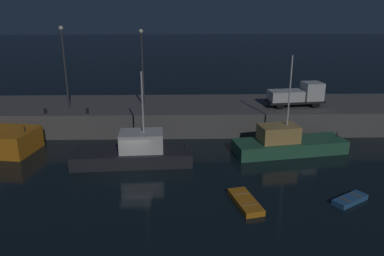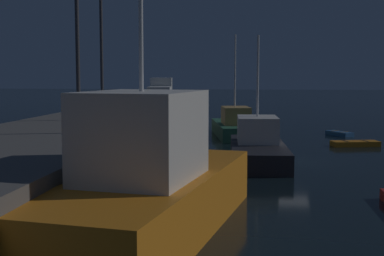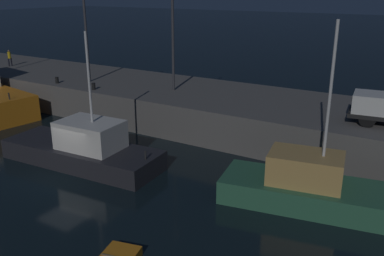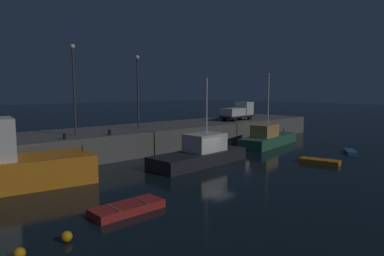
{
  "view_description": "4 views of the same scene",
  "coord_description": "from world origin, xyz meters",
  "px_view_note": "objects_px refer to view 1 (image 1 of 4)",
  "views": [
    {
      "loc": [
        3.92,
        -27.59,
        12.63
      ],
      "look_at": [
        4.71,
        6.18,
        1.7
      ],
      "focal_mm": 35.03,
      "sensor_mm": 36.0,
      "label": 1
    },
    {
      "loc": [
        -33.98,
        1.81,
        5.4
      ],
      "look_at": [
        1.67,
        6.24,
        1.85
      ],
      "focal_mm": 51.21,
      "sensor_mm": 36.0,
      "label": 2
    },
    {
      "loc": [
        17.27,
        -14.59,
        10.05
      ],
      "look_at": [
        4.77,
        6.01,
        1.95
      ],
      "focal_mm": 39.44,
      "sensor_mm": 36.0,
      "label": 3
    },
    {
      "loc": [
        -21.39,
        -19.9,
        6.64
      ],
      "look_at": [
        5.55,
        9.32,
        2.29
      ],
      "focal_mm": 31.71,
      "sensor_mm": 36.0,
      "label": 4
    }
  ],
  "objects_px": {
    "dinghy_red_small": "(245,202)",
    "fishing_boat_blue": "(287,143)",
    "fishing_trawler_red": "(135,152)",
    "dinghy_orange_near": "(350,200)",
    "lamp_post_west": "(64,62)",
    "lamp_post_east": "(142,62)",
    "bollard_west": "(87,111)",
    "bollard_central": "(45,111)",
    "utility_truck": "(298,95)"
  },
  "relations": [
    {
      "from": "fishing_trawler_red",
      "to": "dinghy_orange_near",
      "type": "distance_m",
      "value": 16.97
    },
    {
      "from": "lamp_post_east",
      "to": "bollard_central",
      "type": "relative_size",
      "value": 15.74
    },
    {
      "from": "utility_truck",
      "to": "fishing_trawler_red",
      "type": "bearing_deg",
      "value": -150.85
    },
    {
      "from": "bollard_west",
      "to": "bollard_central",
      "type": "relative_size",
      "value": 1.04
    },
    {
      "from": "dinghy_orange_near",
      "to": "bollard_central",
      "type": "relative_size",
      "value": 5.51
    },
    {
      "from": "dinghy_red_small",
      "to": "bollard_central",
      "type": "bearing_deg",
      "value": 141.8
    },
    {
      "from": "dinghy_red_small",
      "to": "fishing_boat_blue",
      "type": "bearing_deg",
      "value": 60.66
    },
    {
      "from": "bollard_central",
      "to": "dinghy_red_small",
      "type": "bearing_deg",
      "value": -38.2
    },
    {
      "from": "fishing_trawler_red",
      "to": "dinghy_orange_near",
      "type": "bearing_deg",
      "value": -24.75
    },
    {
      "from": "fishing_boat_blue",
      "to": "bollard_central",
      "type": "height_order",
      "value": "fishing_boat_blue"
    },
    {
      "from": "bollard_west",
      "to": "fishing_trawler_red",
      "type": "bearing_deg",
      "value": -50.72
    },
    {
      "from": "lamp_post_west",
      "to": "fishing_trawler_red",
      "type": "bearing_deg",
      "value": -47.96
    },
    {
      "from": "dinghy_red_small",
      "to": "bollard_central",
      "type": "height_order",
      "value": "bollard_central"
    },
    {
      "from": "lamp_post_east",
      "to": "bollard_west",
      "type": "relative_size",
      "value": 15.13
    },
    {
      "from": "fishing_trawler_red",
      "to": "lamp_post_west",
      "type": "bearing_deg",
      "value": 132.04
    },
    {
      "from": "fishing_trawler_red",
      "to": "bollard_west",
      "type": "relative_size",
      "value": 19.09
    },
    {
      "from": "dinghy_red_small",
      "to": "lamp_post_east",
      "type": "distance_m",
      "value": 20.23
    },
    {
      "from": "lamp_post_west",
      "to": "bollard_west",
      "type": "height_order",
      "value": "lamp_post_west"
    },
    {
      "from": "lamp_post_east",
      "to": "fishing_boat_blue",
      "type": "bearing_deg",
      "value": -29.64
    },
    {
      "from": "fishing_boat_blue",
      "to": "bollard_west",
      "type": "relative_size",
      "value": 19.84
    },
    {
      "from": "lamp_post_east",
      "to": "lamp_post_west",
      "type": "bearing_deg",
      "value": -172.06
    },
    {
      "from": "bollard_west",
      "to": "fishing_boat_blue",
      "type": "bearing_deg",
      "value": -13.74
    },
    {
      "from": "lamp_post_west",
      "to": "bollard_west",
      "type": "bearing_deg",
      "value": -40.37
    },
    {
      "from": "lamp_post_east",
      "to": "bollard_central",
      "type": "distance_m",
      "value": 10.92
    },
    {
      "from": "fishing_boat_blue",
      "to": "lamp_post_west",
      "type": "distance_m",
      "value": 23.25
    },
    {
      "from": "dinghy_red_small",
      "to": "bollard_west",
      "type": "bearing_deg",
      "value": 134.49
    },
    {
      "from": "lamp_post_east",
      "to": "bollard_central",
      "type": "bearing_deg",
      "value": -162.76
    },
    {
      "from": "dinghy_orange_near",
      "to": "lamp_post_west",
      "type": "height_order",
      "value": "lamp_post_west"
    },
    {
      "from": "fishing_trawler_red",
      "to": "lamp_post_east",
      "type": "bearing_deg",
      "value": 90.88
    },
    {
      "from": "dinghy_orange_near",
      "to": "bollard_central",
      "type": "bearing_deg",
      "value": 150.94
    },
    {
      "from": "fishing_boat_blue",
      "to": "dinghy_red_small",
      "type": "xyz_separation_m",
      "value": [
        -5.23,
        -9.31,
        -0.71
      ]
    },
    {
      "from": "fishing_trawler_red",
      "to": "bollard_central",
      "type": "distance_m",
      "value": 11.99
    },
    {
      "from": "dinghy_orange_near",
      "to": "lamp_post_east",
      "type": "height_order",
      "value": "lamp_post_east"
    },
    {
      "from": "dinghy_red_small",
      "to": "bollard_west",
      "type": "relative_size",
      "value": 6.99
    },
    {
      "from": "utility_truck",
      "to": "bollard_central",
      "type": "relative_size",
      "value": 12.3
    },
    {
      "from": "fishing_trawler_red",
      "to": "lamp_post_east",
      "type": "height_order",
      "value": "lamp_post_east"
    },
    {
      "from": "fishing_boat_blue",
      "to": "bollard_central",
      "type": "bearing_deg",
      "value": 168.33
    },
    {
      "from": "fishing_trawler_red",
      "to": "bollard_west",
      "type": "height_order",
      "value": "fishing_trawler_red"
    },
    {
      "from": "dinghy_orange_near",
      "to": "lamp_post_west",
      "type": "relative_size",
      "value": 0.33
    },
    {
      "from": "dinghy_orange_near",
      "to": "dinghy_red_small",
      "type": "height_order",
      "value": "dinghy_red_small"
    },
    {
      "from": "fishing_trawler_red",
      "to": "utility_truck",
      "type": "xyz_separation_m",
      "value": [
        16.27,
        9.07,
        2.78
      ]
    },
    {
      "from": "lamp_post_west",
      "to": "utility_truck",
      "type": "distance_m",
      "value": 24.41
    },
    {
      "from": "fishing_boat_blue",
      "to": "fishing_trawler_red",
      "type": "bearing_deg",
      "value": -171.29
    },
    {
      "from": "fishing_trawler_red",
      "to": "dinghy_orange_near",
      "type": "relative_size",
      "value": 3.6
    },
    {
      "from": "fishing_boat_blue",
      "to": "bollard_west",
      "type": "xyz_separation_m",
      "value": [
        -18.92,
        4.63,
        1.86
      ]
    },
    {
      "from": "lamp_post_east",
      "to": "bollard_central",
      "type": "xyz_separation_m",
      "value": [
        -9.53,
        -2.96,
        -4.42
      ]
    },
    {
      "from": "utility_truck",
      "to": "bollard_west",
      "type": "height_order",
      "value": "utility_truck"
    },
    {
      "from": "fishing_trawler_red",
      "to": "utility_truck",
      "type": "relative_size",
      "value": 1.61
    },
    {
      "from": "lamp_post_east",
      "to": "utility_truck",
      "type": "distance_m",
      "value": 16.79
    },
    {
      "from": "utility_truck",
      "to": "bollard_central",
      "type": "bearing_deg",
      "value": -175.08
    }
  ]
}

